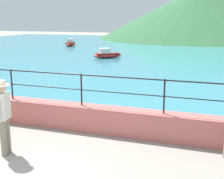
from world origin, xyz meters
The scene contains 7 objects.
promenade_wall centered at (0.00, 3.20, 0.35)m, with size 20.00×0.56×0.70m, color #BC605B.
railing centered at (0.00, 3.20, 1.34)m, with size 18.44×0.04×0.90m.
lake_water centered at (0.00, 25.84, 0.03)m, with size 64.00×44.32×0.06m, color teal.
hill_main centered at (0.30, 45.02, 3.84)m, with size 30.04×30.04×7.68m, color #33663D.
person_walking centered at (-0.98, 1.12, 0.98)m, with size 0.38×0.56×1.75m.
boat_4 centered at (-12.20, 26.92, 0.33)m, with size 1.35×2.44×0.76m.
boat_5 centered at (-4.62, 18.08, 0.33)m, with size 2.36×2.14×0.76m.
Camera 1 is at (3.46, -4.28, 3.08)m, focal length 48.71 mm.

